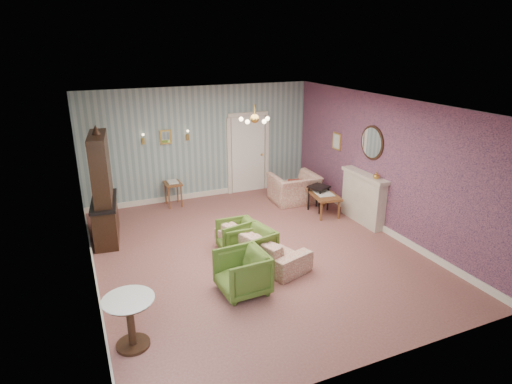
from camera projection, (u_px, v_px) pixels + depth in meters
name	position (u px, v px, depth m)	size (l,w,h in m)	color
floor	(255.00, 252.00, 8.63)	(7.00, 7.00, 0.00)	#905B53
ceiling	(255.00, 104.00, 7.66)	(7.00, 7.00, 0.00)	white
wall_back	(201.00, 143.00, 11.16)	(6.00, 6.00, 0.00)	gray
wall_front	(373.00, 268.00, 5.12)	(6.00, 6.00, 0.00)	gray
wall_left	(85.00, 206.00, 7.01)	(7.00, 7.00, 0.00)	gray
wall_right	(383.00, 165.00, 9.27)	(7.00, 7.00, 0.00)	gray
wall_right_floral	(383.00, 165.00, 9.27)	(7.00, 7.00, 0.00)	#B75B69
door	(248.00, 153.00, 11.74)	(1.12, 0.12, 2.16)	white
olive_chair_a	(242.00, 271.00, 7.13)	(0.77, 0.72, 0.79)	#4A6824
olive_chair_b	(250.00, 245.00, 8.01)	(0.76, 0.71, 0.78)	#4A6824
olive_chair_c	(237.00, 236.00, 8.49)	(0.69, 0.65, 0.71)	#4A6824
sofa_chintz	(261.00, 240.00, 8.25)	(1.98, 0.58, 0.77)	#A24941
wingback_chair	(294.00, 184.00, 11.07)	(1.14, 0.74, 1.00)	#A24941
dresser	(102.00, 185.00, 8.81)	(0.49, 1.42, 2.37)	black
fireplace	(363.00, 198.00, 9.85)	(0.30, 1.40, 1.16)	beige
mantel_vase	(376.00, 175.00, 9.28)	(0.15, 0.15, 0.15)	gold
oval_mirror	(372.00, 143.00, 9.47)	(0.04, 0.76, 0.84)	white
framed_print	(337.00, 141.00, 10.72)	(0.04, 0.34, 0.42)	gold
coffee_table	(323.00, 203.00, 10.45)	(0.55, 0.99, 0.51)	brown
side_table_black	(318.00, 198.00, 10.60)	(0.42, 0.42, 0.63)	black
pedestal_table	(131.00, 322.00, 5.86)	(0.70, 0.70, 0.76)	black
nesting_table	(173.00, 193.00, 10.91)	(0.40, 0.51, 0.66)	brown
gilt_mirror_back	(166.00, 137.00, 10.71)	(0.28, 0.06, 0.36)	gold
sconce_left	(143.00, 139.00, 10.48)	(0.16, 0.12, 0.30)	gold
sconce_right	(188.00, 135.00, 10.90)	(0.16, 0.12, 0.30)	gold
chandelier	(255.00, 120.00, 7.75)	(0.56, 0.56, 0.36)	gold
burgundy_cushion	(295.00, 186.00, 10.93)	(0.38, 0.10, 0.38)	maroon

